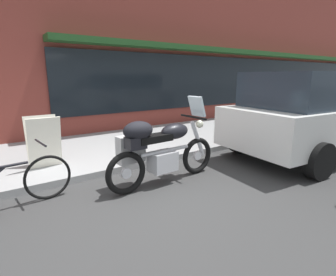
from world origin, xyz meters
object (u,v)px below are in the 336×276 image
at_px(touring_motorcycle, 157,148).
at_px(parked_bicycle, 5,185).
at_px(sandwich_board_sign, 44,142).
at_px(parked_minivan, 321,112).

xyz_separation_m(touring_motorcycle, parked_bicycle, (-2.11, 0.40, -0.25)).
height_order(parked_bicycle, sandwich_board_sign, sandwich_board_sign).
distance_m(touring_motorcycle, sandwich_board_sign, 2.15).
distance_m(parked_minivan, sandwich_board_sign, 5.78).
bearing_deg(parked_bicycle, sandwich_board_sign, 60.03).
xyz_separation_m(parked_bicycle, parked_minivan, (6.01, -1.05, 0.60)).
height_order(parked_bicycle, parked_minivan, parked_minivan).
height_order(touring_motorcycle, parked_minivan, parked_minivan).
relative_size(parked_minivan, sandwich_board_sign, 5.24).
bearing_deg(sandwich_board_sign, parked_minivan, -23.37).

